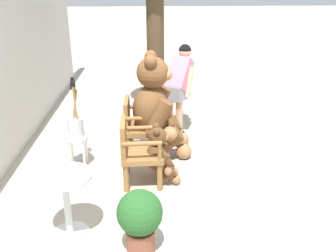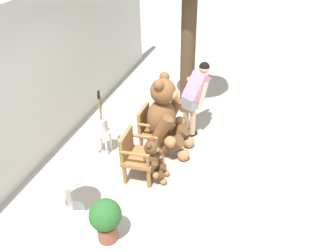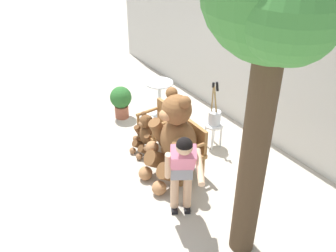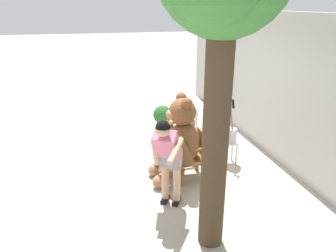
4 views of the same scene
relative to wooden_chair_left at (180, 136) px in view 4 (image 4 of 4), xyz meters
The scene contains 11 objects.
ground_plane 0.80m from the wooden_chair_left, 49.04° to the right, with size 60.00×60.00×0.00m, color #B2A899.
back_wall 2.17m from the wooden_chair_left, 77.27° to the left, with size 10.00×0.16×2.80m, color beige.
wooden_chair_left is the anchor object (origin of this frame).
wooden_chair_right 0.86m from the wooden_chair_left, ahead, with size 0.57×0.53×0.86m.
teddy_bear_large 0.94m from the wooden_chair_left, 17.14° to the right, with size 0.92×0.87×1.54m.
teddy_bear_small 0.29m from the wooden_chair_left, 89.29° to the right, with size 0.47×0.45×0.79m.
person_visitor 1.81m from the wooden_chair_left, 21.67° to the right, with size 0.88×0.53×1.49m.
white_stool 0.99m from the wooden_chair_left, 60.30° to the left, with size 0.34×0.34×0.46m.
brush_bucket 1.00m from the wooden_chair_left, 60.27° to the left, with size 0.22×0.22×0.83m.
round_side_table 1.27m from the wooden_chair_left, 147.47° to the left, with size 0.56×0.56×0.72m.
potted_plant 1.37m from the wooden_chair_left, behind, with size 0.44×0.44×0.68m.
Camera 4 is at (5.35, -1.16, 2.94)m, focal length 35.00 mm.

